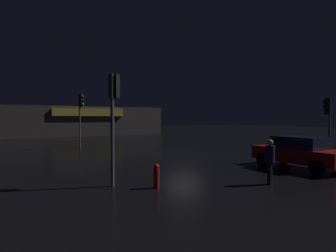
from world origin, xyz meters
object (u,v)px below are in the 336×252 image
car_near (299,152)px  store_building (82,121)px  traffic_signal_opposite (328,115)px  traffic_signal_cross_left (114,105)px  fire_hydrant (157,176)px  traffic_signal_main (81,108)px  pedestrian (270,158)px

car_near → store_building: bearing=96.6°
store_building → traffic_signal_opposite: 33.03m
traffic_signal_cross_left → fire_hydrant: (1.22, -1.06, -2.54)m
traffic_signal_main → pedestrian: bearing=-76.4°
pedestrian → traffic_signal_cross_left: bearing=153.4°
store_building → car_near: size_ratio=4.91×
car_near → traffic_signal_cross_left: bearing=173.7°
pedestrian → traffic_signal_opposite: bearing=20.1°
store_building → car_near: (3.86, -33.47, -1.22)m
fire_hydrant → traffic_signal_main: bearing=89.4°
traffic_signal_main → traffic_signal_opposite: bearing=-44.7°
store_building → traffic_signal_opposite: (8.88, -31.81, 0.65)m
car_near → traffic_signal_main: bearing=118.4°
fire_hydrant → pedestrian: bearing=-21.1°
store_building → car_near: 33.72m
car_near → fire_hydrant: (-7.87, -0.06, -0.40)m
store_building → fire_hydrant: store_building is taller
pedestrian → traffic_signal_main: bearing=103.6°
car_near → pedestrian: 4.21m
store_building → car_near: store_building is taller
traffic_signal_main → fire_hydrant: (-0.15, -14.31, -2.88)m
traffic_signal_main → traffic_signal_opposite: traffic_signal_main is taller
traffic_signal_main → pedestrian: (3.83, -15.85, -2.33)m
car_near → fire_hydrant: bearing=-179.6°
traffic_signal_opposite → traffic_signal_cross_left: 14.12m
traffic_signal_opposite → fire_hydrant: bearing=-172.4°
traffic_signal_cross_left → fire_hydrant: bearing=-41.2°
traffic_signal_cross_left → car_near: 9.39m
traffic_signal_main → pedestrian: 16.47m
fire_hydrant → traffic_signal_opposite: bearing=7.6°
traffic_signal_opposite → pedestrian: bearing=-159.9°
store_building → pedestrian: size_ratio=12.95×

